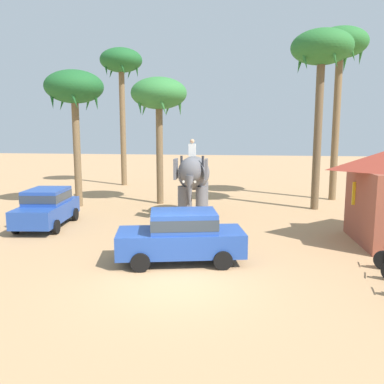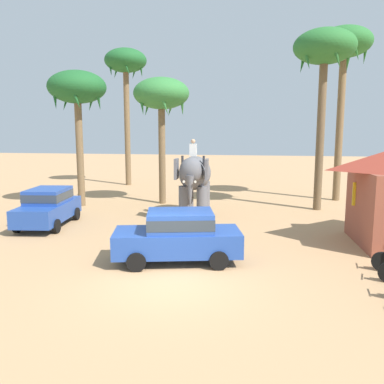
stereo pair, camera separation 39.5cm
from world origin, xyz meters
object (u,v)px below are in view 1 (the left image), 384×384
elephant_with_mahout (193,177)px  palm_tree_leaning_seaward (159,97)px  car_sedan_foreground (182,234)px  palm_tree_far_back (74,90)px  palm_tree_left_of_road (340,50)px  palm_tree_near_hut (121,66)px  palm_tree_behind_elephant (322,54)px  signboard_yellow (365,198)px  car_parked_far_side (47,206)px

elephant_with_mahout → palm_tree_leaning_seaward: 5.79m
car_sedan_foreground → palm_tree_far_back: bearing=130.1°
palm_tree_left_of_road → palm_tree_leaning_seaward: palm_tree_left_of_road is taller
palm_tree_far_back → palm_tree_leaning_seaward: palm_tree_far_back is taller
car_sedan_foreground → palm_tree_left_of_road: 17.12m
elephant_with_mahout → palm_tree_far_back: (-6.83, 1.62, 4.47)m
palm_tree_near_hut → palm_tree_behind_elephant: bearing=-30.8°
palm_tree_behind_elephant → palm_tree_far_back: 13.36m
elephant_with_mahout → palm_tree_far_back: palm_tree_far_back is taller
car_sedan_foreground → palm_tree_behind_elephant: size_ratio=0.46×
elephant_with_mahout → palm_tree_leaning_seaward: palm_tree_leaning_seaward is taller
car_sedan_foreground → palm_tree_left_of_road: bearing=61.1°
palm_tree_near_hut → palm_tree_left_of_road: bearing=-17.3°
elephant_with_mahout → palm_tree_left_of_road: palm_tree_left_of_road is taller
car_sedan_foreground → signboard_yellow: 7.65m
car_sedan_foreground → palm_tree_near_hut: (-7.70, 17.89, 8.21)m
elephant_with_mahout → palm_tree_left_of_road: bearing=36.9°
palm_tree_left_of_road → signboard_yellow: (-0.65, -9.51, -7.32)m
car_parked_far_side → signboard_yellow: size_ratio=1.78×
car_parked_far_side → palm_tree_left_of_road: palm_tree_left_of_road is taller
car_sedan_foreground → palm_tree_near_hut: size_ratio=0.42×
palm_tree_near_hut → car_parked_far_side: bearing=-86.4°
car_sedan_foreground → palm_tree_near_hut: bearing=113.3°
car_parked_far_side → palm_tree_left_of_road: bearing=33.2°
elephant_with_mahout → palm_tree_leaning_seaward: bearing=127.8°
elephant_with_mahout → palm_tree_far_back: bearing=166.7°
car_parked_far_side → palm_tree_leaning_seaward: palm_tree_leaning_seaward is taller
palm_tree_far_back → palm_tree_near_hut: bearing=91.4°
palm_tree_left_of_road → palm_tree_far_back: bearing=-163.6°
elephant_with_mahout → palm_tree_far_back: size_ratio=0.52×
car_sedan_foreground → signboard_yellow: size_ratio=1.82×
car_sedan_foreground → elephant_with_mahout: size_ratio=1.12×
palm_tree_left_of_road → car_sedan_foreground: bearing=-118.9°
palm_tree_far_back → palm_tree_leaning_seaward: (4.40, 1.52, -0.26)m
palm_tree_left_of_road → palm_tree_near_hut: bearing=162.7°
palm_tree_leaning_seaward → signboard_yellow: size_ratio=3.04×
palm_tree_behind_elephant → signboard_yellow: (0.93, -6.20, -6.55)m
palm_tree_behind_elephant → palm_tree_far_back: (-13.20, -1.04, -1.78)m
elephant_with_mahout → signboard_yellow: elephant_with_mahout is taller
elephant_with_mahout → palm_tree_near_hut: 14.63m
car_parked_far_side → palm_tree_behind_elephant: 15.67m
car_sedan_foreground → palm_tree_far_back: (-7.48, 8.87, 5.53)m
car_parked_far_side → palm_tree_left_of_road: 18.69m
palm_tree_behind_elephant → elephant_with_mahout: bearing=-157.4°
palm_tree_near_hut → palm_tree_far_back: 9.41m
car_parked_far_side → palm_tree_leaning_seaward: (3.73, 6.40, 5.28)m
car_parked_far_side → palm_tree_near_hut: bearing=93.6°
palm_tree_leaning_seaward → car_sedan_foreground: bearing=-73.5°
palm_tree_leaning_seaward → signboard_yellow: 12.64m
palm_tree_left_of_road → palm_tree_leaning_seaward: size_ratio=1.42×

